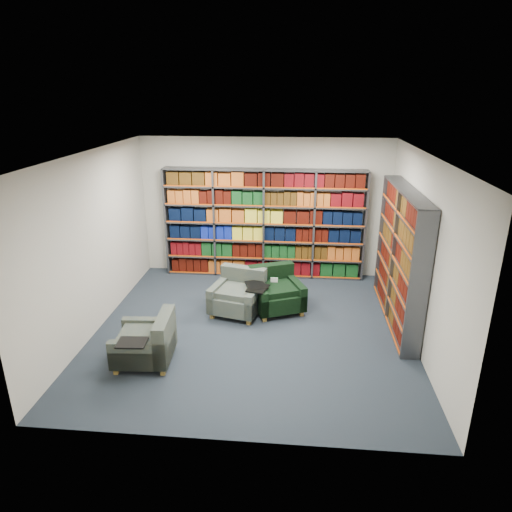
# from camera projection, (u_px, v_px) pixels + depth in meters

# --- Properties ---
(room_shell) EXTENTS (5.02, 5.02, 2.82)m
(room_shell) POSITION_uv_depth(u_px,v_px,m) (252.00, 248.00, 6.91)
(room_shell) COLOR black
(room_shell) RESTS_ON ground
(bookshelf_back) EXTENTS (4.00, 0.28, 2.20)m
(bookshelf_back) POSITION_uv_depth(u_px,v_px,m) (264.00, 224.00, 9.20)
(bookshelf_back) COLOR #47494F
(bookshelf_back) RESTS_ON ground
(bookshelf_right) EXTENTS (0.28, 2.50, 2.20)m
(bookshelf_right) POSITION_uv_depth(u_px,v_px,m) (400.00, 258.00, 7.37)
(bookshelf_right) COLOR #47494F
(bookshelf_right) RESTS_ON ground
(chair_teal_left) EXTENTS (1.05, 0.98, 0.74)m
(chair_teal_left) POSITION_uv_depth(u_px,v_px,m) (239.00, 295.00, 7.91)
(chair_teal_left) COLOR #0A1C30
(chair_teal_left) RESTS_ON ground
(chair_green_right) EXTENTS (1.10, 1.07, 0.74)m
(chair_green_right) POSITION_uv_depth(u_px,v_px,m) (275.00, 292.00, 8.01)
(chair_green_right) COLOR black
(chair_green_right) RESTS_ON ground
(chair_teal_front) EXTENTS (0.83, 0.95, 0.71)m
(chair_teal_front) POSITION_uv_depth(u_px,v_px,m) (149.00, 343.00, 6.43)
(chair_teal_front) COLOR #0A1C30
(chair_teal_front) RESTS_ON ground
(coffee_table) EXTENTS (0.80, 0.80, 0.56)m
(coffee_table) POSITION_uv_depth(u_px,v_px,m) (274.00, 292.00, 8.05)
(coffee_table) COLOR brown
(coffee_table) RESTS_ON ground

